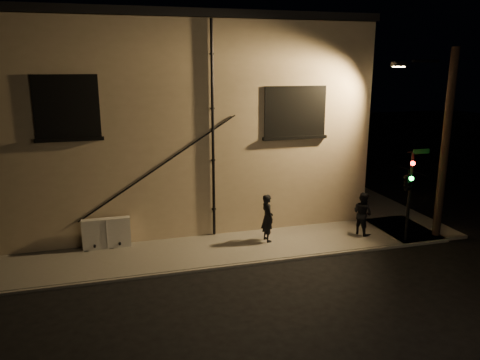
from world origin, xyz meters
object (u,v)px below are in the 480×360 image
object	(u,v)px
traffic_signal	(408,181)
streetlamp_pole	(443,141)
utility_cabinet	(107,233)
pedestrian_b	(363,213)
pedestrian_a	(267,218)

from	to	relation	value
traffic_signal	streetlamp_pole	bearing A→B (deg)	11.67
utility_cabinet	pedestrian_b	world-z (taller)	pedestrian_b
utility_cabinet	streetlamp_pole	bearing A→B (deg)	-9.68
traffic_signal	streetlamp_pole	world-z (taller)	streetlamp_pole
pedestrian_a	streetlamp_pole	distance (m)	7.41
streetlamp_pole	utility_cabinet	bearing A→B (deg)	170.32
pedestrian_b	streetlamp_pole	world-z (taller)	streetlamp_pole
utility_cabinet	streetlamp_pole	distance (m)	13.32
pedestrian_b	traffic_signal	bearing A→B (deg)	-157.97
pedestrian_b	utility_cabinet	bearing A→B (deg)	62.05
pedestrian_a	traffic_signal	bearing A→B (deg)	-112.96
pedestrian_a	traffic_signal	distance (m)	5.49
pedestrian_b	pedestrian_a	bearing A→B (deg)	64.73
pedestrian_b	traffic_signal	size ratio (longest dim) A/B	0.48
pedestrian_a	streetlamp_pole	size ratio (longest dim) A/B	0.25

